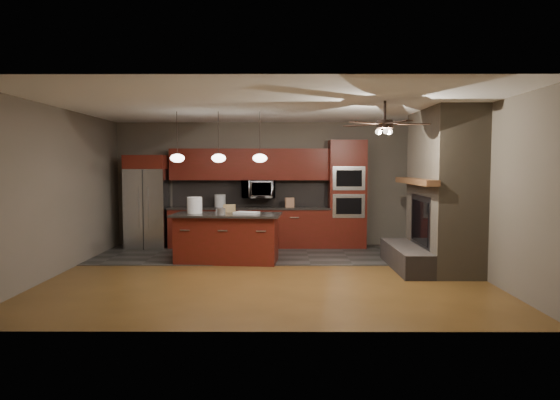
{
  "coord_description": "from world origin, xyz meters",
  "views": [
    {
      "loc": [
        0.25,
        -8.38,
        1.83
      ],
      "look_at": [
        0.22,
        0.6,
        1.21
      ],
      "focal_mm": 32.0,
      "sensor_mm": 36.0,
      "label": 1
    }
  ],
  "objects_px": {
    "microwave": "(258,189)",
    "white_bucket": "(195,205)",
    "cardboard_box": "(229,208)",
    "paint_can": "(221,211)",
    "kitchen_island": "(227,238)",
    "oven_tower": "(347,194)",
    "counter_bucket": "(220,201)",
    "paint_tray": "(247,213)",
    "refrigerator": "(147,202)",
    "counter_box": "(290,202)"
  },
  "relations": [
    {
      "from": "white_bucket",
      "to": "cardboard_box",
      "type": "xyz_separation_m",
      "value": [
        0.64,
        0.25,
        -0.08
      ]
    },
    {
      "from": "paint_can",
      "to": "kitchen_island",
      "type": "bearing_deg",
      "value": 61.12
    },
    {
      "from": "oven_tower",
      "to": "counter_box",
      "type": "bearing_deg",
      "value": -178.09
    },
    {
      "from": "paint_can",
      "to": "paint_tray",
      "type": "bearing_deg",
      "value": 11.77
    },
    {
      "from": "paint_can",
      "to": "counter_bucket",
      "type": "distance_m",
      "value": 1.92
    },
    {
      "from": "kitchen_island",
      "to": "counter_bucket",
      "type": "height_order",
      "value": "counter_bucket"
    },
    {
      "from": "kitchen_island",
      "to": "counter_box",
      "type": "height_order",
      "value": "counter_box"
    },
    {
      "from": "refrigerator",
      "to": "counter_box",
      "type": "distance_m",
      "value": 3.15
    },
    {
      "from": "counter_bucket",
      "to": "counter_box",
      "type": "xyz_separation_m",
      "value": [
        1.55,
        -0.05,
        -0.03
      ]
    },
    {
      "from": "microwave",
      "to": "refrigerator",
      "type": "bearing_deg",
      "value": -176.94
    },
    {
      "from": "refrigerator",
      "to": "paint_tray",
      "type": "distance_m",
      "value": 2.89
    },
    {
      "from": "microwave",
      "to": "counter_bucket",
      "type": "bearing_deg",
      "value": -176.65
    },
    {
      "from": "refrigerator",
      "to": "cardboard_box",
      "type": "bearing_deg",
      "value": -33.81
    },
    {
      "from": "oven_tower",
      "to": "paint_tray",
      "type": "relative_size",
      "value": 5.58
    },
    {
      "from": "oven_tower",
      "to": "kitchen_island",
      "type": "height_order",
      "value": "oven_tower"
    },
    {
      "from": "oven_tower",
      "to": "microwave",
      "type": "distance_m",
      "value": 1.98
    },
    {
      "from": "oven_tower",
      "to": "paint_can",
      "type": "xyz_separation_m",
      "value": [
        -2.58,
        -1.9,
        -0.21
      ]
    },
    {
      "from": "oven_tower",
      "to": "white_bucket",
      "type": "distance_m",
      "value": 3.51
    },
    {
      "from": "kitchen_island",
      "to": "counter_bucket",
      "type": "bearing_deg",
      "value": 106.22
    },
    {
      "from": "oven_tower",
      "to": "cardboard_box",
      "type": "bearing_deg",
      "value": -150.79
    },
    {
      "from": "microwave",
      "to": "paint_tray",
      "type": "distance_m",
      "value": 1.9
    },
    {
      "from": "cardboard_box",
      "to": "counter_box",
      "type": "xyz_separation_m",
      "value": [
        1.19,
        1.34,
        0.01
      ]
    },
    {
      "from": "microwave",
      "to": "white_bucket",
      "type": "bearing_deg",
      "value": -123.93
    },
    {
      "from": "oven_tower",
      "to": "kitchen_island",
      "type": "distance_m",
      "value": 3.11
    },
    {
      "from": "oven_tower",
      "to": "counter_bucket",
      "type": "bearing_deg",
      "value": 179.85
    },
    {
      "from": "kitchen_island",
      "to": "microwave",
      "type": "bearing_deg",
      "value": 79.0
    },
    {
      "from": "refrigerator",
      "to": "paint_tray",
      "type": "xyz_separation_m",
      "value": [
        2.32,
        -1.73,
        -0.08
      ]
    },
    {
      "from": "paint_can",
      "to": "counter_bucket",
      "type": "bearing_deg",
      "value": 97.39
    },
    {
      "from": "paint_can",
      "to": "counter_box",
      "type": "bearing_deg",
      "value": 54.93
    },
    {
      "from": "white_bucket",
      "to": "counter_bucket",
      "type": "bearing_deg",
      "value": 80.27
    },
    {
      "from": "white_bucket",
      "to": "paint_can",
      "type": "xyz_separation_m",
      "value": [
        0.53,
        -0.27,
        -0.1
      ]
    },
    {
      "from": "oven_tower",
      "to": "counter_bucket",
      "type": "xyz_separation_m",
      "value": [
        -2.83,
        0.01,
        -0.15
      ]
    },
    {
      "from": "white_bucket",
      "to": "counter_box",
      "type": "distance_m",
      "value": 2.42
    },
    {
      "from": "white_bucket",
      "to": "paint_tray",
      "type": "relative_size",
      "value": 0.72
    },
    {
      "from": "white_bucket",
      "to": "counter_bucket",
      "type": "height_order",
      "value": "white_bucket"
    },
    {
      "from": "counter_bucket",
      "to": "paint_can",
      "type": "bearing_deg",
      "value": -82.61
    },
    {
      "from": "counter_box",
      "to": "oven_tower",
      "type": "bearing_deg",
      "value": -5.33
    },
    {
      "from": "kitchen_island",
      "to": "white_bucket",
      "type": "relative_size",
      "value": 6.82
    },
    {
      "from": "oven_tower",
      "to": "paint_can",
      "type": "distance_m",
      "value": 3.21
    },
    {
      "from": "oven_tower",
      "to": "white_bucket",
      "type": "xyz_separation_m",
      "value": [
        -3.11,
        -1.63,
        -0.12
      ]
    },
    {
      "from": "refrigerator",
      "to": "paint_tray",
      "type": "relative_size",
      "value": 4.8
    },
    {
      "from": "paint_tray",
      "to": "counter_bucket",
      "type": "bearing_deg",
      "value": 132.15
    },
    {
      "from": "paint_can",
      "to": "counter_box",
      "type": "height_order",
      "value": "counter_box"
    },
    {
      "from": "white_bucket",
      "to": "paint_tray",
      "type": "distance_m",
      "value": 1.02
    },
    {
      "from": "oven_tower",
      "to": "refrigerator",
      "type": "bearing_deg",
      "value": -179.05
    },
    {
      "from": "counter_bucket",
      "to": "paint_tray",
      "type": "bearing_deg",
      "value": -68.29
    },
    {
      "from": "kitchen_island",
      "to": "paint_can",
      "type": "relative_size",
      "value": 12.0
    },
    {
      "from": "cardboard_box",
      "to": "paint_can",
      "type": "bearing_deg",
      "value": -101.52
    },
    {
      "from": "paint_tray",
      "to": "cardboard_box",
      "type": "xyz_separation_m",
      "value": [
        -0.36,
        0.42,
        0.05
      ]
    },
    {
      "from": "paint_can",
      "to": "white_bucket",
      "type": "bearing_deg",
      "value": 153.18
    }
  ]
}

